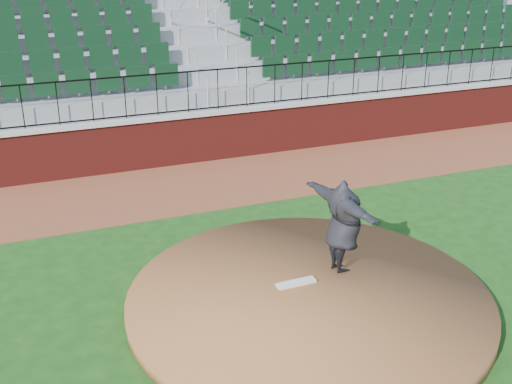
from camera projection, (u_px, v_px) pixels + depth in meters
The scene contains 10 objects.
ground at pixel (290, 300), 10.34m from camera, with size 90.00×90.00×0.00m, color #184513.
warning_track at pixel (194, 185), 14.99m from camera, with size 34.00×3.20×0.01m, color brown.
field_wall at pixel (175, 141), 16.14m from camera, with size 34.00×0.35×1.20m, color maroon.
wall_cap at pixel (174, 115), 15.90m from camera, with size 34.00×0.45×0.10m, color #B7B7B7.
wall_railing at pixel (173, 93), 15.69m from camera, with size 34.00×0.05×1.00m, color black, non-canonical shape.
seating_stands at pixel (146, 54), 17.84m from camera, with size 34.00×5.10×4.60m, color gray, non-canonical shape.
concourse_wall at pixel (125, 24), 20.08m from camera, with size 34.00×0.50×5.50m, color maroon.
pitchers_mound at pixel (309, 300), 10.11m from camera, with size 5.67×5.67×0.25m, color brown.
pitching_rubber at pixel (296, 283), 10.31m from camera, with size 0.65×0.16×0.04m, color white.
pitcher at pixel (343, 226), 10.45m from camera, with size 1.97×0.54×1.60m, color black.
Camera 1 is at (-3.80, -8.09, 5.52)m, focal length 45.35 mm.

